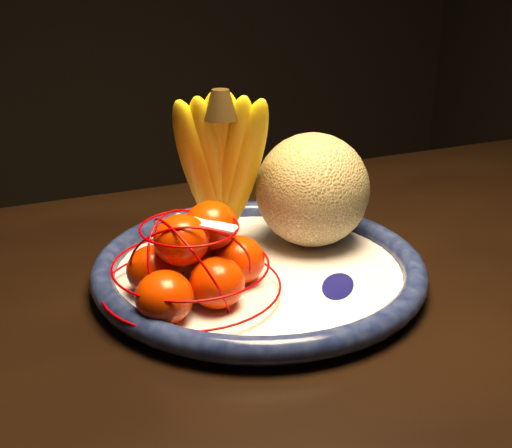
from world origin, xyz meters
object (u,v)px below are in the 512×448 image
object	(u,v)px
fruit_bowl	(259,268)
banana_bunch	(221,164)
cantaloupe	(312,190)
dining_table	(331,343)
mandarin_bag	(195,262)

from	to	relation	value
fruit_bowl	banana_bunch	bearing A→B (deg)	106.43
cantaloupe	banana_bunch	world-z (taller)	banana_bunch
cantaloupe	banana_bunch	distance (m)	0.12
fruit_bowl	cantaloupe	size ratio (longest dim) A/B	2.73
dining_table	cantaloupe	distance (m)	0.20
dining_table	mandarin_bag	bearing A→B (deg)	171.49
dining_table	banana_bunch	xyz separation A→B (m)	(-0.10, 0.12, 0.21)
fruit_bowl	banana_bunch	distance (m)	0.14
cantaloupe	banana_bunch	size ratio (longest dim) A/B	0.64
cantaloupe	dining_table	bearing A→B (deg)	-98.79
banana_bunch	mandarin_bag	bearing A→B (deg)	-105.51
dining_table	banana_bunch	distance (m)	0.26
fruit_bowl	banana_bunch	xyz separation A→B (m)	(-0.02, 0.07, 0.11)
mandarin_bag	cantaloupe	bearing A→B (deg)	24.01
dining_table	mandarin_bag	xyz separation A→B (m)	(-0.17, 0.02, 0.13)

